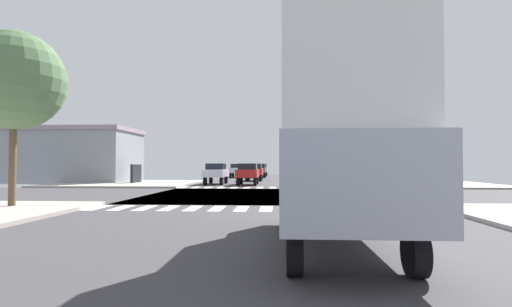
% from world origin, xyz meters
% --- Properties ---
extents(ground, '(90.00, 90.00, 0.05)m').
position_xyz_m(ground, '(0.00, 0.00, -0.03)').
color(ground, '#3D3B3E').
extents(sidewalk_corner_ne, '(12.00, 12.00, 0.14)m').
position_xyz_m(sidewalk_corner_ne, '(13.00, 12.00, 0.07)').
color(sidewalk_corner_ne, '#A09B91').
rests_on(sidewalk_corner_ne, ground).
extents(sidewalk_corner_nw, '(12.00, 12.00, 0.14)m').
position_xyz_m(sidewalk_corner_nw, '(-13.00, 12.00, 0.07)').
color(sidewalk_corner_nw, '#A1A192').
rests_on(sidewalk_corner_nw, ground).
extents(crosswalk_near, '(13.50, 2.00, 0.01)m').
position_xyz_m(crosswalk_near, '(-0.25, -7.30, 0.00)').
color(crosswalk_near, white).
rests_on(crosswalk_near, ground).
extents(crosswalk_far, '(13.50, 2.00, 0.01)m').
position_xyz_m(crosswalk_far, '(-0.25, 7.30, 0.00)').
color(crosswalk_far, white).
rests_on(crosswalk_far, ground).
extents(traffic_signal_mast, '(5.82, 0.55, 6.99)m').
position_xyz_m(traffic_signal_mast, '(6.28, 7.53, 5.12)').
color(traffic_signal_mast, gray).
rests_on(traffic_signal_mast, ground).
extents(street_lamp, '(1.78, 0.32, 7.93)m').
position_xyz_m(street_lamp, '(7.78, 15.74, 4.75)').
color(street_lamp, gray).
rests_on(street_lamp, ground).
extents(bank_building, '(12.68, 7.74, 5.38)m').
position_xyz_m(bank_building, '(-19.36, 15.15, 2.70)').
color(bank_building, gray).
rests_on(bank_building, ground).
extents(sidewalk_tree, '(4.02, 4.02, 7.21)m').
position_xyz_m(sidewalk_tree, '(-9.97, -8.01, 5.19)').
color(sidewalk_tree, brown).
rests_on(sidewalk_tree, ground).
extents(sedan_nearside_1, '(1.80, 4.30, 1.88)m').
position_xyz_m(sedan_nearside_1, '(-2.00, 30.19, 1.12)').
color(sedan_nearside_1, black).
rests_on(sedan_nearside_1, ground).
extents(sedan_crossing_2, '(1.80, 4.30, 1.88)m').
position_xyz_m(sedan_crossing_2, '(-2.00, 36.53, 1.12)').
color(sedan_crossing_2, black).
rests_on(sedan_crossing_2, ground).
extents(sedan_queued_3, '(1.80, 4.30, 1.88)m').
position_xyz_m(sedan_queued_3, '(-5.00, 30.23, 1.12)').
color(sedan_queued_3, black).
rests_on(sedan_queued_3, ground).
extents(sedan_leading_4, '(1.80, 4.30, 1.88)m').
position_xyz_m(sedan_leading_4, '(-2.00, 19.83, 1.12)').
color(sedan_leading_4, black).
rests_on(sedan_leading_4, ground).
extents(sedan_trailing_5, '(1.80, 4.30, 1.88)m').
position_xyz_m(sedan_trailing_5, '(-2.00, 11.30, 1.12)').
color(sedan_trailing_5, black).
rests_on(sedan_trailing_5, ground).
extents(sedan_middle_6, '(1.80, 4.30, 1.88)m').
position_xyz_m(sedan_middle_6, '(-5.00, 12.43, 1.12)').
color(sedan_middle_6, black).
rests_on(sedan_middle_6, ground).
extents(box_truck_inner_2, '(2.40, 7.20, 4.85)m').
position_xyz_m(box_truck_inner_2, '(2.00, -14.70, 2.56)').
color(box_truck_inner_2, black).
rests_on(box_truck_inner_2, ground).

